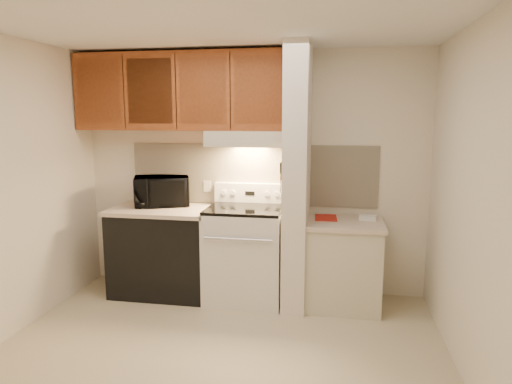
# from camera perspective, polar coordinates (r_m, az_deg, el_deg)

# --- Properties ---
(floor) EXTENTS (3.60, 3.60, 0.00)m
(floor) POSITION_cam_1_polar(r_m,az_deg,el_deg) (3.79, -4.94, -19.73)
(floor) COLOR #C5B694
(floor) RESTS_ON ground
(ceiling) EXTENTS (3.60, 3.60, 0.00)m
(ceiling) POSITION_cam_1_polar(r_m,az_deg,el_deg) (3.37, -5.60, 20.62)
(ceiling) COLOR white
(ceiling) RESTS_ON wall_back
(wall_back) EXTENTS (3.60, 2.50, 0.02)m
(wall_back) POSITION_cam_1_polar(r_m,az_deg,el_deg) (4.81, -0.54, 2.39)
(wall_back) COLOR beige
(wall_back) RESTS_ON floor
(wall_right) EXTENTS (0.02, 3.00, 2.50)m
(wall_right) POSITION_cam_1_polar(r_m,az_deg,el_deg) (3.37, 25.77, -1.69)
(wall_right) COLOR beige
(wall_right) RESTS_ON floor
(backsplash) EXTENTS (2.60, 0.02, 0.63)m
(backsplash) POSITION_cam_1_polar(r_m,az_deg,el_deg) (4.80, -0.57, 2.19)
(backsplash) COLOR #F5E4C1
(backsplash) RESTS_ON wall_back
(range_body) EXTENTS (0.76, 0.65, 0.92)m
(range_body) POSITION_cam_1_polar(r_m,az_deg,el_deg) (4.64, -1.32, -7.86)
(range_body) COLOR silver
(range_body) RESTS_ON floor
(oven_window) EXTENTS (0.50, 0.01, 0.30)m
(oven_window) POSITION_cam_1_polar(r_m,az_deg,el_deg) (4.34, -2.15, -8.60)
(oven_window) COLOR black
(oven_window) RESTS_ON range_body
(oven_handle) EXTENTS (0.65, 0.02, 0.02)m
(oven_handle) POSITION_cam_1_polar(r_m,az_deg,el_deg) (4.24, -2.28, -5.93)
(oven_handle) COLOR silver
(oven_handle) RESTS_ON range_body
(cooktop) EXTENTS (0.74, 0.64, 0.03)m
(cooktop) POSITION_cam_1_polar(r_m,az_deg,el_deg) (4.52, -1.34, -2.12)
(cooktop) COLOR black
(cooktop) RESTS_ON range_body
(range_backguard) EXTENTS (0.76, 0.08, 0.20)m
(range_backguard) POSITION_cam_1_polar(r_m,az_deg,el_deg) (4.78, -0.67, -0.08)
(range_backguard) COLOR silver
(range_backguard) RESTS_ON range_body
(range_display) EXTENTS (0.10, 0.01, 0.04)m
(range_display) POSITION_cam_1_polar(r_m,az_deg,el_deg) (4.74, -0.77, -0.16)
(range_display) COLOR black
(range_display) RESTS_ON range_backguard
(range_knob_left_outer) EXTENTS (0.05, 0.02, 0.05)m
(range_knob_left_outer) POSITION_cam_1_polar(r_m,az_deg,el_deg) (4.79, -4.06, -0.07)
(range_knob_left_outer) COLOR silver
(range_knob_left_outer) RESTS_ON range_backguard
(range_knob_left_inner) EXTENTS (0.05, 0.02, 0.05)m
(range_knob_left_inner) POSITION_cam_1_polar(r_m,az_deg,el_deg) (4.77, -2.90, -0.11)
(range_knob_left_inner) COLOR silver
(range_knob_left_inner) RESTS_ON range_backguard
(range_knob_right_inner) EXTENTS (0.05, 0.02, 0.05)m
(range_knob_right_inner) POSITION_cam_1_polar(r_m,az_deg,el_deg) (4.70, 1.38, -0.24)
(range_knob_right_inner) COLOR silver
(range_knob_right_inner) RESTS_ON range_backguard
(range_knob_right_outer) EXTENTS (0.05, 0.02, 0.05)m
(range_knob_right_outer) POSITION_cam_1_polar(r_m,az_deg,el_deg) (4.69, 2.59, -0.27)
(range_knob_right_outer) COLOR silver
(range_knob_right_outer) RESTS_ON range_backguard
(dishwasher_front) EXTENTS (1.00, 0.63, 0.87)m
(dishwasher_front) POSITION_cam_1_polar(r_m,az_deg,el_deg) (4.90, -11.52, -7.41)
(dishwasher_front) COLOR black
(dishwasher_front) RESTS_ON floor
(left_countertop) EXTENTS (1.04, 0.67, 0.04)m
(left_countertop) POSITION_cam_1_polar(r_m,az_deg,el_deg) (4.79, -11.70, -2.20)
(left_countertop) COLOR beige
(left_countertop) RESTS_ON dishwasher_front
(spoon_rest) EXTENTS (0.22, 0.12, 0.01)m
(spoon_rest) POSITION_cam_1_polar(r_m,az_deg,el_deg) (5.04, -12.81, -1.36)
(spoon_rest) COLOR black
(spoon_rest) RESTS_ON left_countertop
(teal_jar) EXTENTS (0.11, 0.11, 0.09)m
(teal_jar) POSITION_cam_1_polar(r_m,az_deg,el_deg) (4.96, -10.30, -0.97)
(teal_jar) COLOR #206960
(teal_jar) RESTS_ON left_countertop
(outlet) EXTENTS (0.08, 0.01, 0.12)m
(outlet) POSITION_cam_1_polar(r_m,az_deg,el_deg) (4.91, -6.11, 0.73)
(outlet) COLOR beige
(outlet) RESTS_ON backsplash
(microwave) EXTENTS (0.66, 0.56, 0.31)m
(microwave) POSITION_cam_1_polar(r_m,az_deg,el_deg) (4.90, -11.71, 0.14)
(microwave) COLOR black
(microwave) RESTS_ON left_countertop
(partition_pillar) EXTENTS (0.22, 0.70, 2.50)m
(partition_pillar) POSITION_cam_1_polar(r_m,az_deg,el_deg) (4.39, 5.17, 1.67)
(partition_pillar) COLOR silver
(partition_pillar) RESTS_ON floor
(pillar_trim) EXTENTS (0.01, 0.70, 0.04)m
(pillar_trim) POSITION_cam_1_polar(r_m,az_deg,el_deg) (4.40, 3.67, 2.35)
(pillar_trim) COLOR brown
(pillar_trim) RESTS_ON partition_pillar
(knife_strip) EXTENTS (0.02, 0.42, 0.04)m
(knife_strip) POSITION_cam_1_polar(r_m,az_deg,el_deg) (4.35, 3.52, 2.53)
(knife_strip) COLOR black
(knife_strip) RESTS_ON partition_pillar
(knife_blade_a) EXTENTS (0.01, 0.03, 0.16)m
(knife_blade_a) POSITION_cam_1_polar(r_m,az_deg,el_deg) (4.21, 3.10, 0.92)
(knife_blade_a) COLOR silver
(knife_blade_a) RESTS_ON knife_strip
(knife_handle_a) EXTENTS (0.02, 0.02, 0.10)m
(knife_handle_a) POSITION_cam_1_polar(r_m,az_deg,el_deg) (4.20, 3.14, 2.97)
(knife_handle_a) COLOR black
(knife_handle_a) RESTS_ON knife_strip
(knife_blade_b) EXTENTS (0.01, 0.04, 0.18)m
(knife_blade_b) POSITION_cam_1_polar(r_m,az_deg,el_deg) (4.30, 3.25, 0.98)
(knife_blade_b) COLOR silver
(knife_blade_b) RESTS_ON knife_strip
(knife_handle_b) EXTENTS (0.02, 0.02, 0.10)m
(knife_handle_b) POSITION_cam_1_polar(r_m,az_deg,el_deg) (4.28, 3.27, 3.10)
(knife_handle_b) COLOR black
(knife_handle_b) RESTS_ON knife_strip
(knife_blade_c) EXTENTS (0.01, 0.04, 0.20)m
(knife_blade_c) POSITION_cam_1_polar(r_m,az_deg,el_deg) (4.35, 3.33, 0.95)
(knife_blade_c) COLOR silver
(knife_blade_c) RESTS_ON knife_strip
(knife_handle_c) EXTENTS (0.02, 0.02, 0.10)m
(knife_handle_c) POSITION_cam_1_polar(r_m,az_deg,el_deg) (4.35, 3.38, 3.20)
(knife_handle_c) COLOR black
(knife_handle_c) RESTS_ON knife_strip
(knife_blade_d) EXTENTS (0.01, 0.04, 0.16)m
(knife_blade_d) POSITION_cam_1_polar(r_m,az_deg,el_deg) (4.43, 3.46, 1.37)
(knife_blade_d) COLOR silver
(knife_blade_d) RESTS_ON knife_strip
(knife_handle_d) EXTENTS (0.02, 0.02, 0.10)m
(knife_handle_d) POSITION_cam_1_polar(r_m,az_deg,el_deg) (4.42, 3.49, 3.31)
(knife_handle_d) COLOR black
(knife_handle_d) RESTS_ON knife_strip
(knife_blade_e) EXTENTS (0.01, 0.04, 0.18)m
(knife_blade_e) POSITION_cam_1_polar(r_m,az_deg,el_deg) (4.52, 3.59, 1.40)
(knife_blade_e) COLOR silver
(knife_blade_e) RESTS_ON knife_strip
(knife_handle_e) EXTENTS (0.02, 0.02, 0.10)m
(knife_handle_e) POSITION_cam_1_polar(r_m,az_deg,el_deg) (4.51, 3.62, 3.43)
(knife_handle_e) COLOR black
(knife_handle_e) RESTS_ON knife_strip
(oven_mitt) EXTENTS (0.03, 0.10, 0.25)m
(oven_mitt) POSITION_cam_1_polar(r_m,az_deg,el_deg) (4.59, 3.69, 0.83)
(oven_mitt) COLOR gray
(oven_mitt) RESTS_ON partition_pillar
(right_cab_base) EXTENTS (0.70, 0.60, 0.81)m
(right_cab_base) POSITION_cam_1_polar(r_m,az_deg,el_deg) (4.57, 10.83, -9.04)
(right_cab_base) COLOR beige
(right_cab_base) RESTS_ON floor
(right_countertop) EXTENTS (0.74, 0.64, 0.04)m
(right_countertop) POSITION_cam_1_polar(r_m,az_deg,el_deg) (4.46, 11.00, -3.86)
(right_countertop) COLOR beige
(right_countertop) RESTS_ON right_cab_base
(red_folder) EXTENTS (0.23, 0.30, 0.01)m
(red_folder) POSITION_cam_1_polar(r_m,az_deg,el_deg) (4.55, 8.72, -3.20)
(red_folder) COLOR #B22117
(red_folder) RESTS_ON right_countertop
(white_box) EXTENTS (0.17, 0.12, 0.04)m
(white_box) POSITION_cam_1_polar(r_m,az_deg,el_deg) (4.55, 13.77, -3.14)
(white_box) COLOR white
(white_box) RESTS_ON right_countertop
(range_hood) EXTENTS (0.78, 0.44, 0.15)m
(range_hood) POSITION_cam_1_polar(r_m,az_deg,el_deg) (4.56, -1.06, 6.73)
(range_hood) COLOR beige
(range_hood) RESTS_ON upper_cabinets
(hood_lip) EXTENTS (0.78, 0.04, 0.06)m
(hood_lip) POSITION_cam_1_polar(r_m,az_deg,el_deg) (4.35, -1.60, 6.00)
(hood_lip) COLOR beige
(hood_lip) RESTS_ON range_hood
(upper_cabinets) EXTENTS (2.18, 0.33, 0.77)m
(upper_cabinets) POSITION_cam_1_polar(r_m,az_deg,el_deg) (4.78, -9.31, 12.26)
(upper_cabinets) COLOR brown
(upper_cabinets) RESTS_ON wall_back
(cab_door_a) EXTENTS (0.46, 0.01, 0.63)m
(cab_door_a) POSITION_cam_1_polar(r_m,az_deg,el_deg) (4.97, -19.07, 11.76)
(cab_door_a) COLOR brown
(cab_door_a) RESTS_ON upper_cabinets
(cab_gap_a) EXTENTS (0.01, 0.01, 0.73)m
(cab_gap_a) POSITION_cam_1_polar(r_m,az_deg,el_deg) (4.84, -16.19, 11.97)
(cab_gap_a) COLOR black
(cab_gap_a) RESTS_ON upper_cabinets
(cab_door_b) EXTENTS (0.46, 0.01, 0.63)m
(cab_door_b) POSITION_cam_1_polar(r_m,az_deg,el_deg) (4.73, -13.15, 12.16)
(cab_door_b) COLOR brown
(cab_door_b) RESTS_ON upper_cabinets
(cab_gap_b) EXTENTS (0.01, 0.01, 0.73)m
(cab_gap_b) POSITION_cam_1_polar(r_m,az_deg,el_deg) (4.63, -9.98, 12.33)
(cab_gap_b) COLOR black
(cab_gap_b) RESTS_ON upper_cabinets
(cab_door_c) EXTENTS (0.46, 0.01, 0.63)m
(cab_door_c) POSITION_cam_1_polar(r_m,az_deg,el_deg) (4.55, -6.66, 12.46)
(cab_door_c) COLOR brown
(cab_door_c) RESTS_ON upper_cabinets
(cab_gap_c) EXTENTS (0.01, 0.01, 0.73)m
(cab_gap_c) POSITION_cam_1_polar(r_m,az_deg,el_deg) (4.47, -3.24, 12.55)
(cab_gap_c) COLOR black
(cab_gap_c) RESTS_ON upper_cabinets
(cab_door_d) EXTENTS (0.46, 0.01, 0.63)m
(cab_door_d) POSITION_cam_1_polar(r_m,az_deg,el_deg) (4.42, 0.29, 12.60)
(cab_door_d) COLOR brown
(cab_door_d) RESTS_ON upper_cabinets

